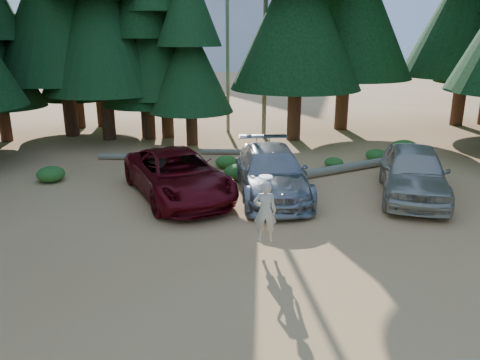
{
  "coord_description": "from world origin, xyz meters",
  "views": [
    {
      "loc": [
        -1.67,
        -11.65,
        5.6
      ],
      "look_at": [
        -1.08,
        2.29,
        1.25
      ],
      "focal_mm": 35.0,
      "sensor_mm": 36.0,
      "label": 1
    }
  ],
  "objects": [
    {
      "name": "frisbee_player",
      "position": [
        -0.52,
        -0.15,
        1.15
      ],
      "size": [
        0.64,
        0.45,
        1.8
      ],
      "rotation": [
        0.0,
        0.0,
        3.07
      ],
      "color": "beige",
      "rests_on": "ground"
    },
    {
      "name": "log_right",
      "position": [
        4.25,
        7.58,
        0.18
      ],
      "size": [
        5.24,
        2.82,
        0.36
      ],
      "primitive_type": "cylinder",
      "rotation": [
        0.0,
        1.57,
        0.46
      ],
      "color": "#666251",
      "rests_on": "ground"
    },
    {
      "name": "red_pickup",
      "position": [
        -3.22,
        4.4,
        0.83
      ],
      "size": [
        4.85,
        6.56,
        1.66
      ],
      "primitive_type": "imported",
      "rotation": [
        0.0,
        0.0,
        0.4
      ],
      "color": "#5C0710",
      "rests_on": "ground"
    },
    {
      "name": "shrub_center_left",
      "position": [
        -1.01,
        6.42,
        0.3
      ],
      "size": [
        1.1,
        1.1,
        0.6
      ],
      "primitive_type": "ellipsoid",
      "color": "#1B5A1F",
      "rests_on": "ground"
    },
    {
      "name": "shrub_right",
      "position": [
        5.53,
        9.02,
        0.27
      ],
      "size": [
        0.98,
        0.98,
        0.54
      ],
      "primitive_type": "ellipsoid",
      "color": "#1B5A1F",
      "rests_on": "ground"
    },
    {
      "name": "forest_belt_north",
      "position": [
        0.0,
        15.0,
        0.0
      ],
      "size": [
        36.0,
        7.0,
        22.0
      ],
      "primitive_type": null,
      "color": "black",
      "rests_on": "ground"
    },
    {
      "name": "snag_back",
      "position": [
        -1.2,
        16.0,
        5.0
      ],
      "size": [
        0.2,
        0.2,
        10.0
      ],
      "primitive_type": "cylinder",
      "color": "#666251",
      "rests_on": "ground"
    },
    {
      "name": "silver_minivan_center",
      "position": [
        0.16,
        4.52,
        0.85
      ],
      "size": [
        2.54,
        5.9,
        1.69
      ],
      "primitive_type": "imported",
      "rotation": [
        0.0,
        0.0,
        0.03
      ],
      "color": "#929499",
      "rests_on": "ground"
    },
    {
      "name": "shrub_left",
      "position": [
        -1.43,
        8.13,
        0.27
      ],
      "size": [
        0.97,
        0.97,
        0.53
      ],
      "primitive_type": "ellipsoid",
      "color": "#1B5A1F",
      "rests_on": "ground"
    },
    {
      "name": "log_left",
      "position": [
        -5.4,
        9.6,
        0.14
      ],
      "size": [
        4.01,
        0.8,
        0.29
      ],
      "primitive_type": "cylinder",
      "rotation": [
        0.0,
        1.57,
        -0.13
      ],
      "color": "#666251",
      "rests_on": "ground"
    },
    {
      "name": "snag_front",
      "position": [
        0.8,
        14.5,
        6.0
      ],
      "size": [
        0.24,
        0.24,
        12.0
      ],
      "primitive_type": "cylinder",
      "color": "#666251",
      "rests_on": "ground"
    },
    {
      "name": "shrub_center_right",
      "position": [
        3.28,
        7.93,
        0.23
      ],
      "size": [
        0.84,
        0.84,
        0.46
      ],
      "primitive_type": "ellipsoid",
      "color": "#1B5A1F",
      "rests_on": "ground"
    },
    {
      "name": "silver_minivan_right",
      "position": [
        5.19,
        4.04,
        0.93
      ],
      "size": [
        3.67,
        5.84,
        1.85
      ],
      "primitive_type": "imported",
      "rotation": [
        0.0,
        0.0,
        -0.29
      ],
      "color": "#B5AEA1",
      "rests_on": "ground"
    },
    {
      "name": "shrub_far_left",
      "position": [
        -8.43,
        6.45,
        0.3
      ],
      "size": [
        1.1,
        1.1,
        0.6
      ],
      "primitive_type": "ellipsoid",
      "color": "#1B5A1F",
      "rests_on": "ground"
    },
    {
      "name": "ground",
      "position": [
        0.0,
        0.0,
        0.0
      ],
      "size": [
        160.0,
        160.0,
        0.0
      ],
      "primitive_type": "plane",
      "color": "#BB7C4F",
      "rests_on": "ground"
    },
    {
      "name": "shrub_far_right",
      "position": [
        7.22,
        10.0,
        0.37
      ],
      "size": [
        1.35,
        1.35,
        0.74
      ],
      "primitive_type": "ellipsoid",
      "color": "#1B5A1F",
      "rests_on": "ground"
    },
    {
      "name": "log_mid",
      "position": [
        -1.03,
        10.5,
        0.13
      ],
      "size": [
        3.23,
        0.54,
        0.26
      ],
      "primitive_type": "cylinder",
      "rotation": [
        0.0,
        1.57,
        -0.09
      ],
      "color": "#666251",
      "rests_on": "ground"
    }
  ]
}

